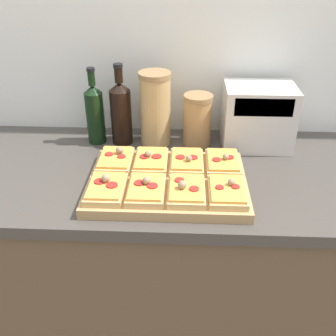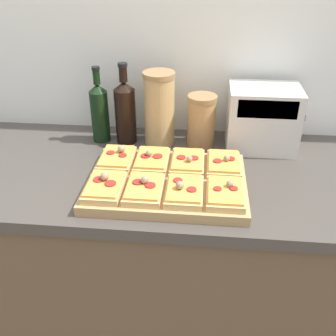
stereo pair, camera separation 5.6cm
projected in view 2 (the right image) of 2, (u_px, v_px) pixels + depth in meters
wall_back at (169, 45)px, 1.48m from camera, size 6.00×0.06×2.50m
kitchen_counter at (160, 266)px, 1.58m from camera, size 2.63×0.67×0.91m
cutting_board at (167, 183)px, 1.24m from camera, size 0.49×0.36×0.03m
pizza_slice_back_left at (117, 158)px, 1.32m from camera, size 0.11×0.16×0.05m
pizza_slice_back_midleft at (152, 160)px, 1.31m from camera, size 0.11×0.16×0.05m
pizza_slice_back_midright at (188, 162)px, 1.30m from camera, size 0.11×0.16×0.05m
pizza_slice_back_right at (224, 164)px, 1.29m from camera, size 0.11×0.16×0.05m
pizza_slice_front_left at (105, 186)px, 1.17m from camera, size 0.11×0.16×0.05m
pizza_slice_front_midleft at (144, 188)px, 1.16m from camera, size 0.11×0.16×0.05m
pizza_slice_front_midright at (184, 191)px, 1.15m from camera, size 0.11×0.16×0.05m
pizza_slice_front_right at (225, 193)px, 1.14m from camera, size 0.11×0.16×0.05m
olive_oil_bottle at (100, 111)px, 1.48m from camera, size 0.07×0.07×0.29m
wine_bottle at (125, 111)px, 1.47m from camera, size 0.08×0.08×0.30m
grain_jar_tall at (159, 109)px, 1.45m from camera, size 0.12×0.12×0.28m
grain_jar_short at (201, 120)px, 1.46m from camera, size 0.11×0.11×0.19m
toaster_oven at (262, 118)px, 1.43m from camera, size 0.28×0.18×0.23m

